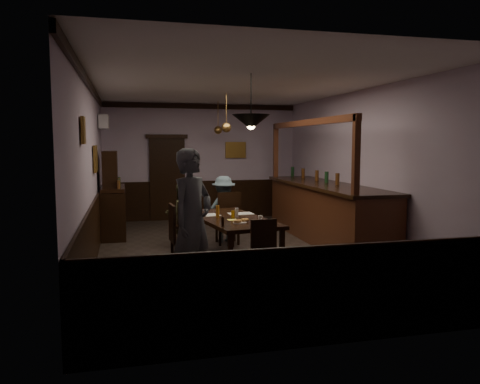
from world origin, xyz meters
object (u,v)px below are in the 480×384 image
object	(u,v)px
chair_far_right	(228,216)
sideboard	(113,203)
chair_far_left	(185,222)
chair_side	(180,234)
dining_table	(231,221)
soda_can	(233,214)
bar_counter	(325,210)
person_standing	(192,220)
pendant_brass_far	(218,130)
person_seated_left	(180,214)
pendant_iron	(251,122)
chair_near	(266,249)
pendant_brass_mid	(226,128)
person_seated_right	(224,209)
coffee_cup	(260,218)

from	to	relation	value
chair_far_right	sideboard	world-z (taller)	sideboard
chair_far_left	chair_side	bearing A→B (deg)	59.70
dining_table	chair_far_right	bearing A→B (deg)	79.93
chair_far_right	soda_can	xyz separation A→B (m)	(-0.21, -1.37, 0.24)
dining_table	bar_counter	bearing A→B (deg)	28.51
person_standing	sideboard	xyz separation A→B (m)	(-1.13, 4.05, -0.23)
chair_side	chair_far_right	bearing A→B (deg)	-38.18
soda_can	pendant_brass_far	size ratio (longest dim) A/B	0.15
chair_side	person_standing	bearing A→B (deg)	178.88
person_standing	person_seated_left	xyz separation A→B (m)	(0.16, 2.86, -0.35)
sideboard	person_standing	bearing A→B (deg)	-74.48
pendant_iron	dining_table	bearing A→B (deg)	98.93
chair_far_right	chair_side	size ratio (longest dim) A/B	1.00
dining_table	bar_counter	world-z (taller)	bar_counter
chair_near	person_standing	bearing A→B (deg)	-179.21
pendant_brass_far	person_seated_left	bearing A→B (deg)	-117.06
soda_can	chair_far_right	bearing A→B (deg)	81.09
bar_counter	pendant_iron	xyz separation A→B (m)	(-2.11, -2.00, 1.67)
pendant_brass_mid	pendant_brass_far	world-z (taller)	same
chair_far_right	person_seated_left	world-z (taller)	person_seated_left
chair_side	person_seated_left	bearing A→B (deg)	-10.51
person_seated_right	soda_can	world-z (taller)	person_seated_right
bar_counter	pendant_brass_far	size ratio (longest dim) A/B	5.39
chair_far_right	pendant_brass_far	world-z (taller)	pendant_brass_far
person_standing	sideboard	bearing A→B (deg)	63.15
bar_counter	coffee_cup	bearing A→B (deg)	-137.99
chair_side	bar_counter	distance (m)	3.49
person_seated_left	pendant_brass_mid	bearing A→B (deg)	-166.66
person_seated_left	person_seated_right	bearing A→B (deg)	176.50
chair_side	pendant_iron	distance (m)	2.05
chair_far_right	soda_can	bearing A→B (deg)	81.78
pendant_iron	pendant_brass_far	distance (m)	4.67
soda_can	pendant_brass_far	bearing A→B (deg)	82.40
dining_table	person_standing	world-z (taller)	person_standing
pendant_iron	chair_side	bearing A→B (deg)	155.92
dining_table	pendant_brass_mid	bearing A→B (deg)	80.10
chair_far_left	chair_side	xyz separation A→B (m)	(-0.27, -1.53, 0.07)
pendant_iron	soda_can	bearing A→B (deg)	98.12
chair_far_right	pendant_brass_mid	world-z (taller)	pendant_brass_mid
chair_near	pendant_iron	world-z (taller)	pendant_iron
pendant_iron	pendant_brass_far	size ratio (longest dim) A/B	1.01
chair_far_right	pendant_iron	size ratio (longest dim) A/B	1.27
dining_table	soda_can	distance (m)	0.14
chair_far_left	chair_near	bearing A→B (deg)	88.13
chair_far_left	sideboard	xyz separation A→B (m)	(-1.34, 1.46, 0.23)
pendant_brass_mid	pendant_iron	bearing A→B (deg)	-94.53
pendant_brass_mid	person_seated_left	bearing A→B (deg)	-154.24
chair_side	bar_counter	xyz separation A→B (m)	(3.13, 1.55, 0.05)
sideboard	bar_counter	world-z (taller)	bar_counter
person_seated_left	dining_table	bearing A→B (deg)	102.69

